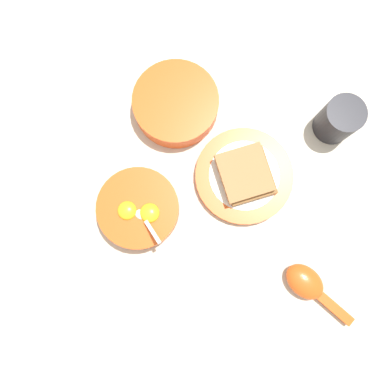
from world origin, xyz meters
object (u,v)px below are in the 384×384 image
Objects in this scene: congee_bowl at (176,104)px; drinking_cup at (339,119)px; egg_bowl at (139,209)px; toast_plate at (244,176)px; toast_sandwich at (246,174)px; soup_spoon at (308,285)px.

drinking_cup reaches higher than congee_bowl.
toast_plate is at bearing -144.68° from egg_bowl.
egg_bowl reaches higher than congee_bowl.
egg_bowl is 0.22m from toast_sandwich.
egg_bowl reaches higher than toast_sandwich.
egg_bowl is 0.36m from soup_spoon.
toast_sandwich is at bearing -43.58° from soup_spoon.
soup_spoon is at bearing 136.38° from toast_plate.
congee_bowl is (0.17, -0.10, 0.02)m from toast_plate.
congee_bowl is at bearing 10.30° from drinking_cup.
toast_plate is (-0.18, -0.13, -0.02)m from egg_bowl.
toast_plate is 1.13× the size of congee_bowl.
toast_plate is 0.20m from congee_bowl.
soup_spoon is 1.86× the size of drinking_cup.
toast_sandwich is 0.89× the size of soup_spoon.
soup_spoon is at bearing 136.42° from toast_sandwich.
soup_spoon is 0.44m from congee_bowl.
soup_spoon is (-0.17, 0.17, -0.02)m from toast_sandwich.
congee_bowl is 0.32m from drinking_cup.
congee_bowl is at bearing -91.15° from egg_bowl.
drinking_cup reaches higher than toast_sandwich.
drinking_cup is (-0.14, -0.16, 0.04)m from toast_plate.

